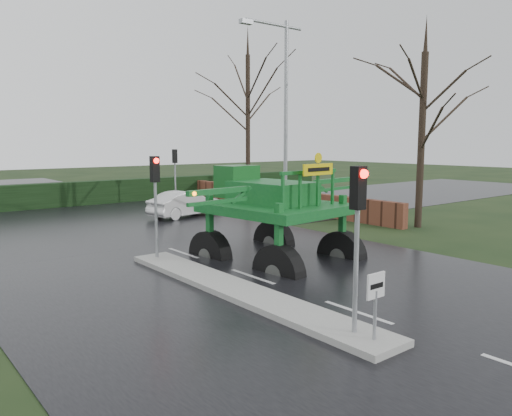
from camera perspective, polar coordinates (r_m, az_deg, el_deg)
ground at (r=12.19m, az=11.52°, el=-11.69°), size 140.00×140.00×0.00m
road_main at (r=19.87m, az=-11.23°, el=-4.13°), size 14.00×80.00×0.02m
road_cross at (r=25.27m, az=-17.52°, el=-1.84°), size 80.00×12.00×0.02m
median_island at (r=13.40m, az=-2.19°, el=-9.38°), size 1.20×10.00×0.16m
hedge_row at (r=32.72m, az=-22.66°, el=1.32°), size 44.00×0.90×1.50m
brick_wall at (r=30.52m, az=1.12°, el=1.21°), size 0.40×20.00×1.20m
keep_left_sign at (r=10.01m, az=13.51°, el=-9.68°), size 0.50×0.07×1.35m
traffic_signal_near at (r=9.97m, az=11.55°, el=-0.65°), size 0.26×0.33×3.52m
traffic_signal_mid at (r=16.70m, az=-11.44°, el=2.62°), size 0.26×0.33×3.52m
traffic_signal_far at (r=31.40m, az=-9.26°, el=4.94°), size 0.26×0.33×3.52m
street_light_right at (r=25.87m, az=2.93°, el=12.01°), size 3.85×0.30×10.00m
tree_right_near at (r=24.39m, az=18.50°, el=10.04°), size 5.60×5.60×9.64m
tree_right_far at (r=35.88m, az=-0.93°, el=11.60°), size 7.00×7.00×12.05m
crop_sprayer at (r=15.05m, az=2.05°, el=0.56°), size 8.11×5.44×4.55m
white_sedan at (r=26.95m, az=-8.06°, el=-1.00°), size 4.34×2.17×1.37m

